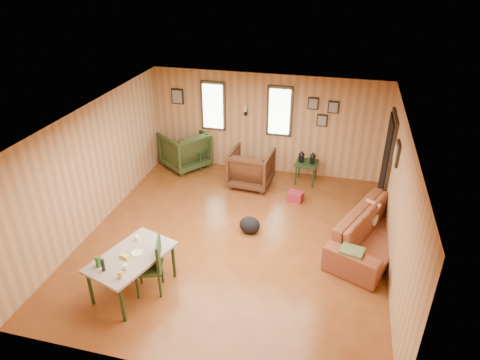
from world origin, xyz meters
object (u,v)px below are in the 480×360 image
at_px(sofa, 378,225).
at_px(recliner_brown, 251,166).
at_px(dining_table, 131,259).
at_px(side_table, 307,161).
at_px(recliner_green, 185,148).
at_px(end_table, 198,154).

bearing_deg(sofa, recliner_brown, 80.64).
distance_m(sofa, dining_table, 4.32).
bearing_deg(side_table, recliner_brown, -160.79).
relative_size(recliner_brown, recliner_green, 0.94).
distance_m(recliner_brown, recliner_green, 1.89).
distance_m(side_table, dining_table, 4.86).
height_order(recliner_brown, recliner_green, recliner_green).
bearing_deg(sofa, side_table, 58.22).
bearing_deg(recliner_green, end_table, 137.26).
relative_size(recliner_brown, side_table, 1.19).
height_order(end_table, dining_table, dining_table).
relative_size(sofa, recliner_brown, 2.55).
distance_m(end_table, dining_table, 4.51).
bearing_deg(dining_table, end_table, 113.56).
distance_m(sofa, end_table, 4.84).
distance_m(sofa, recliner_brown, 3.25).
relative_size(recliner_green, side_table, 1.28).
bearing_deg(end_table, side_table, -3.51).
bearing_deg(sofa, recliner_green, 86.75).
relative_size(sofa, side_table, 3.04).
xyz_separation_m(sofa, end_table, (-4.22, 2.36, -0.11)).
xyz_separation_m(side_table, dining_table, (-2.25, -4.31, 0.08)).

